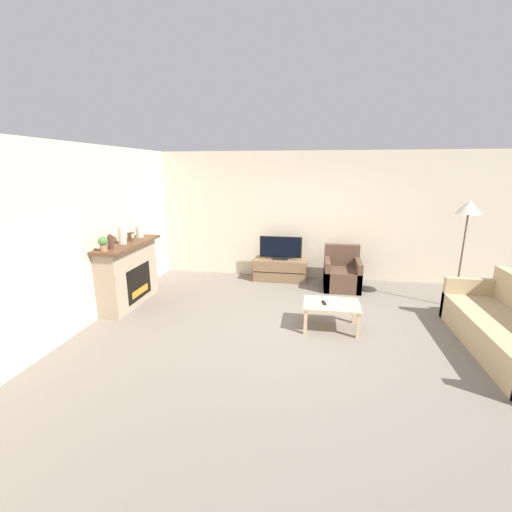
% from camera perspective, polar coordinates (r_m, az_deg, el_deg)
% --- Properties ---
extents(ground_plane, '(24.00, 24.00, 0.00)m').
position_cam_1_polar(ground_plane, '(5.25, 8.48, -12.25)').
color(ground_plane, slate).
extents(wall_back, '(12.00, 0.06, 2.70)m').
position_cam_1_polar(wall_back, '(7.45, 9.34, 6.55)').
color(wall_back, beige).
rests_on(wall_back, ground).
extents(wall_left, '(0.06, 12.00, 2.70)m').
position_cam_1_polar(wall_left, '(5.87, -25.74, 3.24)').
color(wall_left, beige).
rests_on(wall_left, ground).
extents(fireplace, '(0.49, 1.54, 1.11)m').
position_cam_1_polar(fireplace, '(6.39, -20.46, -2.67)').
color(fireplace, tan).
rests_on(fireplace, ground).
extents(mantel_vase_left, '(0.09, 0.09, 0.24)m').
position_cam_1_polar(mantel_vase_left, '(5.85, -23.09, 2.21)').
color(mantel_vase_left, '#512D23').
rests_on(mantel_vase_left, fireplace).
extents(mantel_vase_centre_left, '(0.13, 0.13, 0.32)m').
position_cam_1_polar(mantel_vase_centre_left, '(6.13, -21.42, 3.25)').
color(mantel_vase_centre_left, beige).
rests_on(mantel_vase_centre_left, fireplace).
extents(mantel_vase_right, '(0.13, 0.13, 0.25)m').
position_cam_1_polar(mantel_vase_right, '(6.63, -18.87, 3.90)').
color(mantel_vase_right, beige).
rests_on(mantel_vase_right, fireplace).
extents(mantel_clock, '(0.08, 0.11, 0.15)m').
position_cam_1_polar(mantel_clock, '(6.37, -20.13, 3.07)').
color(mantel_clock, brown).
rests_on(mantel_clock, fireplace).
extents(potted_plant, '(0.14, 0.14, 0.23)m').
position_cam_1_polar(potted_plant, '(5.69, -24.13, 1.99)').
color(potted_plant, '#936B4C').
rests_on(potted_plant, fireplace).
extents(tv_stand, '(1.11, 0.51, 0.46)m').
position_cam_1_polar(tv_stand, '(7.39, 4.06, -2.25)').
color(tv_stand, brown).
rests_on(tv_stand, ground).
extents(tv, '(0.89, 0.18, 0.49)m').
position_cam_1_polar(tv, '(7.28, 4.12, 1.20)').
color(tv, black).
rests_on(tv, tv_stand).
extents(armchair, '(0.70, 0.76, 0.84)m').
position_cam_1_polar(armchair, '(7.08, 14.10, -3.01)').
color(armchair, brown).
rests_on(armchair, ground).
extents(coffee_table, '(0.82, 0.58, 0.40)m').
position_cam_1_polar(coffee_table, '(5.26, 12.45, -8.27)').
color(coffee_table, '#CCB289').
rests_on(coffee_table, ground).
extents(remote, '(0.07, 0.16, 0.02)m').
position_cam_1_polar(remote, '(5.20, 11.26, -7.64)').
color(remote, black).
rests_on(remote, coffee_table).
extents(couch, '(0.86, 2.25, 0.89)m').
position_cam_1_polar(couch, '(5.56, 36.92, -10.24)').
color(couch, tan).
rests_on(couch, ground).
extents(floor_lamp, '(0.39, 0.39, 1.85)m').
position_cam_1_polar(floor_lamp, '(6.57, 31.88, 6.13)').
color(floor_lamp, black).
rests_on(floor_lamp, ground).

